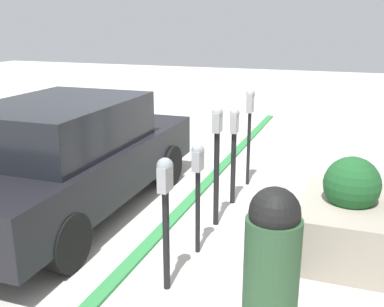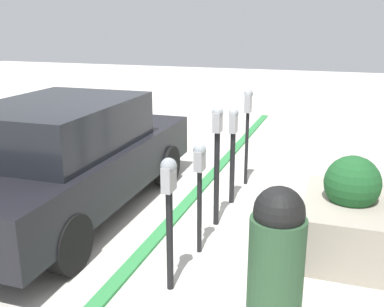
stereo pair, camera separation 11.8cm
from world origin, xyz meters
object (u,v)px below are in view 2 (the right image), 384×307
at_px(parking_meter_farthest, 248,116).
at_px(trash_bin, 277,249).
at_px(parking_meter_nearest, 169,199).
at_px(planter_box, 349,217).
at_px(parking_meter_second, 200,174).
at_px(parking_meter_middle, 217,148).
at_px(parking_meter_fourth, 233,141).
at_px(parked_car_front, 67,156).

xyz_separation_m(parking_meter_farthest, trash_bin, (-3.17, -0.94, -0.54)).
relative_size(parking_meter_nearest, planter_box, 0.92).
bearing_deg(parking_meter_second, parking_meter_farthest, -0.73).
bearing_deg(parking_meter_second, parking_meter_middle, 1.22).
bearing_deg(parking_meter_farthest, parking_meter_middle, 178.34).
xyz_separation_m(parking_meter_nearest, trash_bin, (0.02, -1.02, -0.36)).
bearing_deg(parking_meter_nearest, parking_meter_farthest, -1.39).
xyz_separation_m(parking_meter_fourth, parking_meter_farthest, (0.84, -0.03, 0.21)).
height_order(parking_meter_nearest, trash_bin, parking_meter_nearest).
xyz_separation_m(parking_meter_second, parking_meter_fourth, (1.55, -0.00, -0.02)).
height_order(parking_meter_second, parked_car_front, parked_car_front).
bearing_deg(parking_meter_middle, planter_box, -97.17).
bearing_deg(planter_box, parking_meter_second, 109.53).
xyz_separation_m(parking_meter_second, parking_meter_middle, (0.77, 0.02, 0.08)).
bearing_deg(parking_meter_farthest, parking_meter_second, 179.27).
bearing_deg(parking_meter_fourth, trash_bin, -157.35).
distance_m(planter_box, parked_car_front, 3.65).
bearing_deg(parking_meter_farthest, planter_box, -139.28).
distance_m(parking_meter_fourth, parking_meter_farthest, 0.86).
relative_size(parking_meter_fourth, trash_bin, 1.18).
height_order(parking_meter_middle, trash_bin, parking_meter_middle).
relative_size(parked_car_front, trash_bin, 3.79).
distance_m(parked_car_front, trash_bin, 3.27).
bearing_deg(parking_meter_farthest, trash_bin, -163.43).
height_order(parking_meter_nearest, parking_meter_middle, parking_meter_middle).
bearing_deg(parking_meter_middle, parking_meter_second, -178.78).
xyz_separation_m(parking_meter_second, trash_bin, (-0.78, -0.97, -0.35)).
height_order(parking_meter_nearest, parking_meter_second, parking_meter_nearest).
relative_size(parking_meter_nearest, trash_bin, 1.14).
relative_size(parking_meter_fourth, planter_box, 0.95).
distance_m(parking_meter_second, planter_box, 1.78).
height_order(planter_box, parked_car_front, parked_car_front).
distance_m(parking_meter_middle, parking_meter_farthest, 1.62).
bearing_deg(parking_meter_farthest, parking_meter_nearest, 178.61).
bearing_deg(parking_meter_fourth, parking_meter_nearest, 178.84).
xyz_separation_m(parking_meter_fourth, planter_box, (-0.99, -1.60, -0.51)).
bearing_deg(parking_meter_fourth, parked_car_front, 117.39).
relative_size(parking_meter_farthest, trash_bin, 1.30).
bearing_deg(parking_meter_nearest, planter_box, -50.31).
bearing_deg(trash_bin, parking_meter_farthest, 16.57).
height_order(parking_meter_second, planter_box, parking_meter_second).
relative_size(parking_meter_nearest, parking_meter_second, 1.05).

